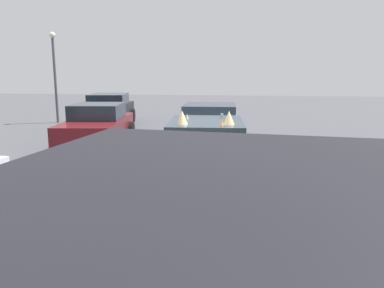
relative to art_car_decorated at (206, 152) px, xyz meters
The scene contains 6 objects.
ground_plane 0.71m from the art_car_decorated, behind, with size 60.00×60.00×0.00m, color #47474C.
art_car_decorated is the anchor object (origin of this frame).
parked_sedan_far_right 5.46m from the art_car_decorated, 46.46° to the left, with size 4.22×2.31×1.39m.
parked_sedan_row_back_far 3.33m from the art_car_decorated, ahead, with size 4.14×2.10×1.45m.
parked_sedan_far_left 9.86m from the art_car_decorated, 31.92° to the left, with size 4.77×2.46×1.43m.
lot_lamp_post 12.20m from the art_car_decorated, 41.52° to the left, with size 0.28×0.28×4.21m.
Camera 1 is at (-8.20, -0.79, 2.50)m, focal length 36.01 mm.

